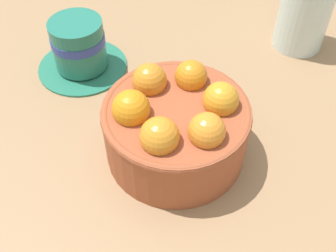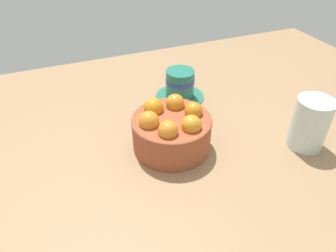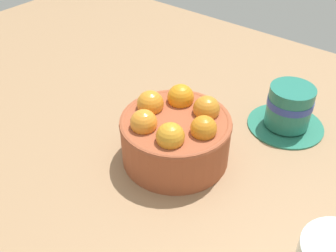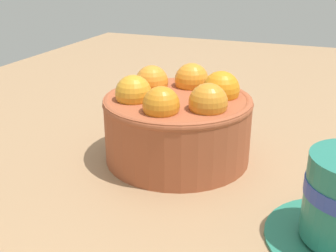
# 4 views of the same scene
# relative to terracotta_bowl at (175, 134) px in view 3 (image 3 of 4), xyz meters

# --- Properties ---
(ground_plane) EXTENTS (1.45, 0.98, 0.03)m
(ground_plane) POSITION_rel_terracotta_bowl_xyz_m (0.00, -0.00, -0.06)
(ground_plane) COLOR #997551
(terracotta_bowl) EXTENTS (0.16, 0.16, 0.10)m
(terracotta_bowl) POSITION_rel_terracotta_bowl_xyz_m (0.00, 0.00, 0.00)
(terracotta_bowl) COLOR #9E4C2D
(terracotta_bowl) RESTS_ON ground_plane
(coffee_cup) EXTENTS (0.13, 0.13, 0.08)m
(coffee_cup) POSITION_rel_terracotta_bowl_xyz_m (0.10, 0.18, -0.01)
(coffee_cup) COLOR #26745C
(coffee_cup) RESTS_ON ground_plane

